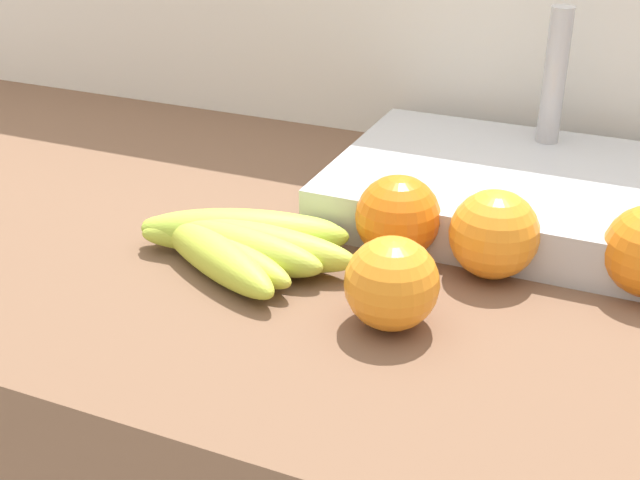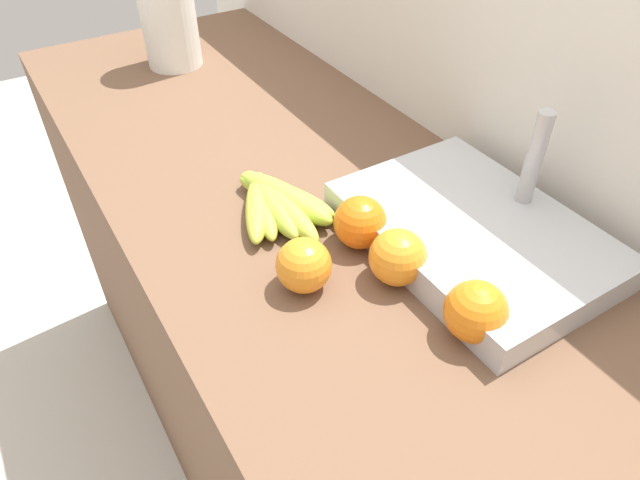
# 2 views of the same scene
# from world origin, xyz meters

# --- Properties ---
(counter) EXTENTS (1.90, 0.60, 0.88)m
(counter) POSITION_xyz_m (0.00, 0.00, 0.44)
(counter) COLOR brown
(counter) RESTS_ON ground
(wall_back) EXTENTS (2.30, 0.06, 1.30)m
(wall_back) POSITION_xyz_m (0.00, 0.33, 0.65)
(wall_back) COLOR silver
(wall_back) RESTS_ON ground
(banana_bunch) EXTENTS (0.21, 0.16, 0.04)m
(banana_bunch) POSITION_xyz_m (-0.07, -0.07, 0.90)
(banana_bunch) COLOR #BBCF3F
(banana_bunch) RESTS_ON counter
(orange_right) EXTENTS (0.08, 0.08, 0.08)m
(orange_right) POSITION_xyz_m (0.09, -0.11, 0.92)
(orange_right) COLOR orange
(orange_right) RESTS_ON counter
(orange_center) EXTENTS (0.08, 0.08, 0.08)m
(orange_center) POSITION_xyz_m (0.27, 0.02, 0.92)
(orange_center) COLOR orange
(orange_center) RESTS_ON counter
(orange_back_left) EXTENTS (0.08, 0.08, 0.08)m
(orange_back_left) POSITION_xyz_m (0.06, -0.00, 0.92)
(orange_back_left) COLOR orange
(orange_back_left) RESTS_ON counter
(orange_front) EXTENTS (0.08, 0.08, 0.08)m
(orange_front) POSITION_xyz_m (0.15, -0.00, 0.92)
(orange_front) COLOR orange
(orange_front) RESTS_ON counter
(paper_towel_roll) EXTENTS (0.12, 0.12, 0.29)m
(paper_towel_roll) POSITION_xyz_m (-0.69, 0.00, 1.01)
(paper_towel_roll) COLOR white
(paper_towel_roll) RESTS_ON counter
(sink_basin) EXTENTS (0.38, 0.27, 0.19)m
(sink_basin) POSITION_xyz_m (0.15, 0.14, 0.91)
(sink_basin) COLOR #B7BABF
(sink_basin) RESTS_ON counter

